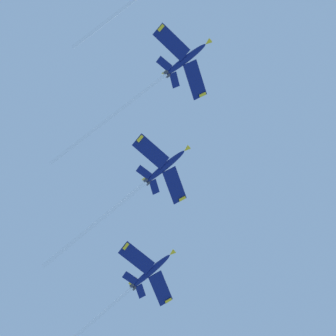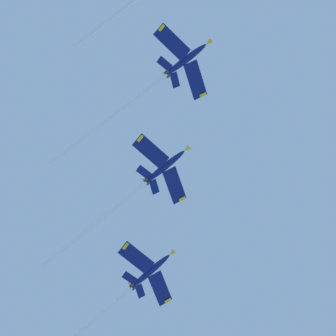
% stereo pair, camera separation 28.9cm
% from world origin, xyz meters
% --- Properties ---
extents(jet_second, '(30.90, 33.89, 21.60)m').
position_xyz_m(jet_second, '(-33.01, 18.87, 152.61)').
color(jet_second, navy).
extents(jet_third, '(29.52, 31.89, 20.67)m').
position_xyz_m(jet_third, '(-58.06, 17.21, 144.75)').
color(jet_third, navy).
extents(jet_fourth, '(29.51, 31.58, 20.47)m').
position_xyz_m(jet_fourth, '(-81.38, 18.92, 137.50)').
color(jet_fourth, navy).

